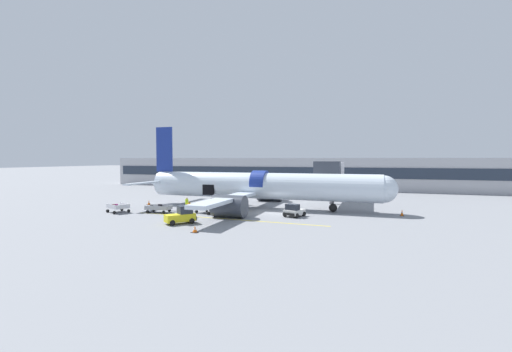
% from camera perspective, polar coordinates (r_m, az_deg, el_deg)
% --- Properties ---
extents(ground_plane, '(500.00, 500.00, 0.00)m').
position_cam_1_polar(ground_plane, '(41.95, 2.93, -6.14)').
color(ground_plane, gray).
extents(apron_marking_line, '(22.97, 1.25, 0.01)m').
position_cam_1_polar(apron_marking_line, '(37.90, -5.19, -7.12)').
color(apron_marking_line, yellow).
rests_on(apron_marking_line, ground_plane).
extents(terminal_strip, '(102.41, 13.32, 6.76)m').
position_cam_1_polar(terminal_strip, '(80.17, 10.80, 0.53)').
color(terminal_strip, '#B2B2B7').
rests_on(terminal_strip, ground_plane).
extents(jet_bridge_stub, '(3.36, 12.02, 6.25)m').
position_cam_1_polar(jet_bridge_stub, '(49.99, 12.40, 0.61)').
color(jet_bridge_stub, '#4C4C51').
rests_on(jet_bridge_stub, ground_plane).
extents(airplane, '(34.38, 30.57, 11.19)m').
position_cam_1_polar(airplane, '(45.52, 0.10, -1.81)').
color(airplane, silver).
rests_on(airplane, ground_plane).
extents(baggage_tug_lead, '(2.84, 3.18, 1.80)m').
position_cam_1_polar(baggage_tug_lead, '(35.74, -12.33, -6.56)').
color(baggage_tug_lead, yellow).
rests_on(baggage_tug_lead, ground_plane).
extents(baggage_tug_mid, '(2.52, 2.75, 1.46)m').
position_cam_1_polar(baggage_tug_mid, '(39.32, 6.32, -5.84)').
color(baggage_tug_mid, silver).
rests_on(baggage_tug_mid, ground_plane).
extents(baggage_cart_loading, '(3.90, 2.67, 1.16)m').
position_cam_1_polar(baggage_cart_loading, '(41.79, -7.97, -5.47)').
color(baggage_cart_loading, silver).
rests_on(baggage_cart_loading, ground_plane).
extents(baggage_cart_queued, '(3.99, 2.13, 1.00)m').
position_cam_1_polar(baggage_cart_queued, '(43.61, -15.87, -5.31)').
color(baggage_cart_queued, '#999BA0').
rests_on(baggage_cart_queued, ground_plane).
extents(baggage_cart_empty, '(3.60, 2.79, 1.07)m').
position_cam_1_polar(baggage_cart_empty, '(45.25, -21.98, -4.99)').
color(baggage_cart_empty, silver).
rests_on(baggage_cart_empty, ground_plane).
extents(ground_crew_loader_a, '(0.49, 0.49, 1.54)m').
position_cam_1_polar(ground_crew_loader_a, '(42.45, -2.78, -4.93)').
color(ground_crew_loader_a, black).
rests_on(ground_crew_loader_a, ground_plane).
extents(ground_crew_loader_b, '(0.62, 0.44, 1.78)m').
position_cam_1_polar(ground_crew_loader_b, '(39.64, -11.07, -5.35)').
color(ground_crew_loader_b, '#1E2338').
rests_on(ground_crew_loader_b, ground_plane).
extents(ground_crew_driver, '(0.56, 0.56, 1.75)m').
position_cam_1_polar(ground_crew_driver, '(44.00, -11.45, -4.56)').
color(ground_crew_driver, '#2D2D33').
rests_on(ground_crew_driver, ground_plane).
extents(ground_crew_supervisor, '(0.48, 0.57, 1.64)m').
position_cam_1_polar(ground_crew_supervisor, '(41.72, -1.72, -5.00)').
color(ground_crew_supervisor, '#2D2D33').
rests_on(ground_crew_supervisor, ground_plane).
extents(ground_crew_helper, '(0.52, 0.52, 1.65)m').
position_cam_1_polar(ground_crew_helper, '(40.83, -2.10, -5.16)').
color(ground_crew_helper, '#1E2338').
rests_on(ground_crew_helper, ground_plane).
extents(safety_cone_nose, '(0.47, 0.47, 0.74)m').
position_cam_1_polar(safety_cone_nose, '(43.04, 23.16, -5.67)').
color(safety_cone_nose, black).
rests_on(safety_cone_nose, ground_plane).
extents(safety_cone_engine_left, '(0.61, 0.61, 0.58)m').
position_cam_1_polar(safety_cone_engine_left, '(31.36, -10.14, -8.76)').
color(safety_cone_engine_left, black).
rests_on(safety_cone_engine_left, ground_plane).
extents(safety_cone_wingtip, '(0.53, 0.53, 0.79)m').
position_cam_1_polar(safety_cone_wingtip, '(38.83, -2.72, -6.32)').
color(safety_cone_wingtip, black).
rests_on(safety_cone_wingtip, ground_plane).
extents(safety_cone_tail, '(0.60, 0.60, 0.64)m').
position_cam_1_polar(safety_cone_tail, '(51.44, -17.42, -4.27)').
color(safety_cone_tail, black).
rests_on(safety_cone_tail, ground_plane).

